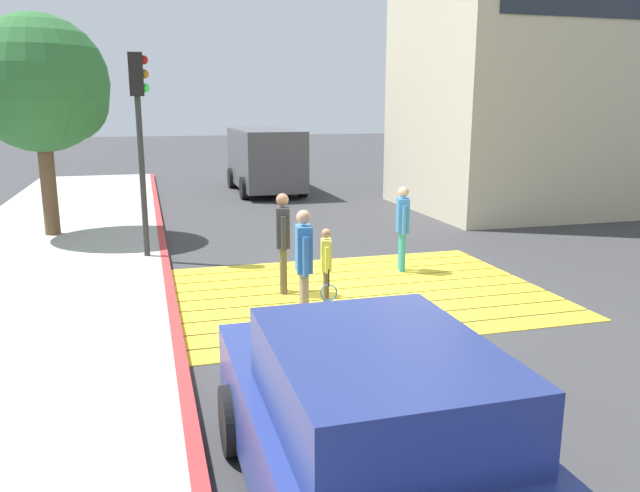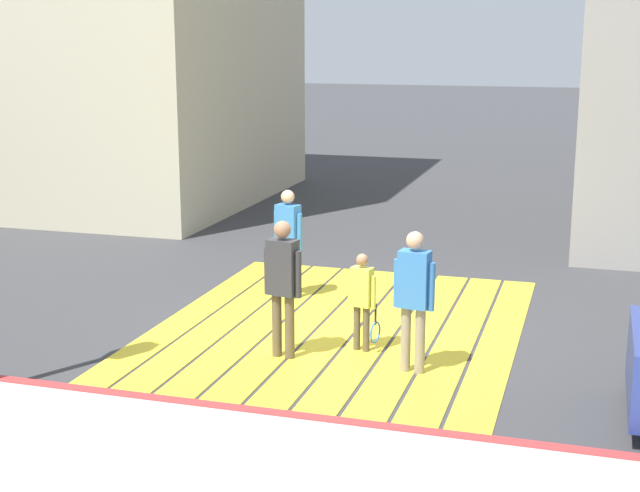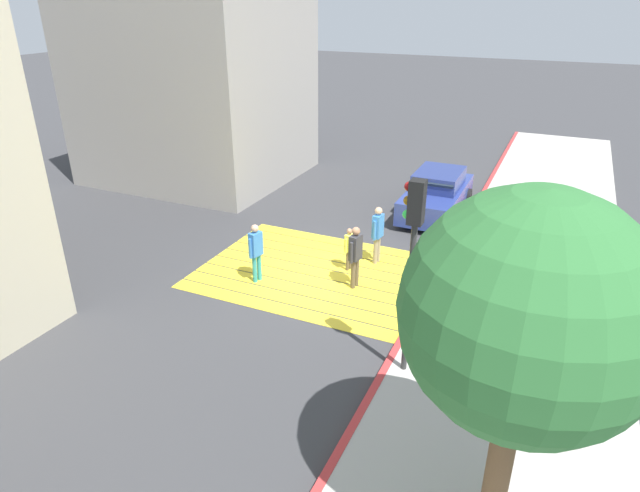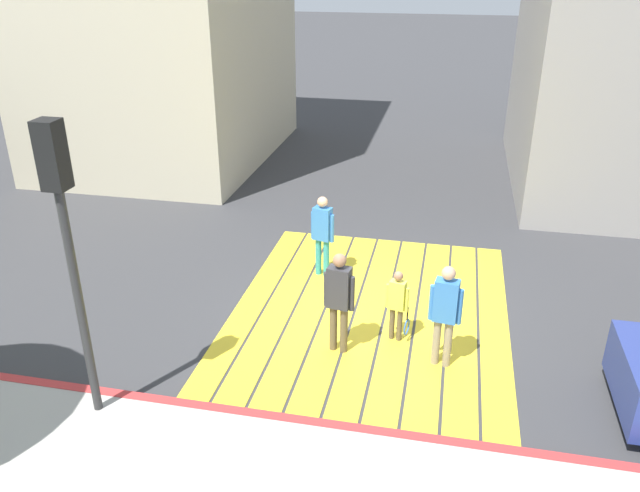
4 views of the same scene
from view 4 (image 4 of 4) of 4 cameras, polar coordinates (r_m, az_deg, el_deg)
name	(u,v)px [view 4 (image 4 of 4)]	position (r m, az deg, el deg)	size (l,w,h in m)	color
ground_plane	(370,312)	(11.69, 4.49, -5.92)	(120.00, 120.00, 0.00)	#38383A
crosswalk_stripes	(370,312)	(11.69, 4.49, -5.89)	(6.40, 4.90, 0.01)	yellow
curb_painted	(337,428)	(9.04, 1.54, -16.00)	(0.16, 40.00, 0.13)	#BC3333
traffic_light_corner	(64,216)	(8.39, -21.92, 2.47)	(0.39, 0.28, 4.24)	#2D2D2D
pedestrian_adult_lead	(322,231)	(12.51, 0.22, 1.39)	(0.30, 0.48, 1.69)	teal
pedestrian_adult_trailing	(339,296)	(10.09, 1.72, -4.50)	(0.28, 0.51, 1.76)	brown
pedestrian_adult_side	(445,309)	(9.94, 11.15, -5.59)	(0.27, 0.51, 1.74)	gray
pedestrian_child_with_racket	(398,302)	(10.60, 6.96, -5.02)	(0.28, 0.42, 1.29)	brown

